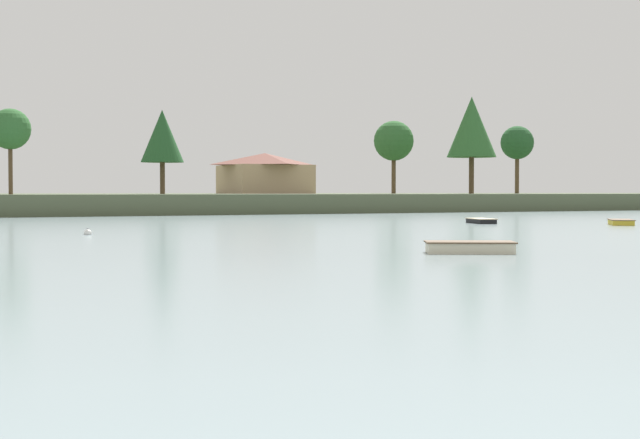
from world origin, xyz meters
TOP-DOWN VIEW (x-y plane):
  - dinghy_yellow at (31.06, 41.03)m, footprint 3.10×3.46m
  - dinghy_cream at (6.62, 22.50)m, footprint 3.37×2.69m
  - dinghy_black at (24.78, 47.35)m, footprint 2.00×3.22m
  - mooring_buoy_white at (-2.41, 42.01)m, footprint 0.39×0.39m
  - shore_tree_inland_b at (68.45, 100.33)m, footprint 4.59×4.59m
  - shore_tree_right at (55.64, 92.82)m, footprint 6.17×6.17m
  - shore_tree_right_mid at (15.85, 92.40)m, footprint 4.55×4.55m
  - shore_tree_inland_a at (50.16, 102.70)m, footprint 5.26×5.26m
  - shore_tree_center_left at (-0.80, 82.90)m, footprint 3.65×3.65m
  - cottage_behind_trees at (32.70, 104.89)m, footprint 10.50×10.28m

SIDE VIEW (x-z plane):
  - mooring_buoy_white at x=-2.41m, z-range -0.15..0.29m
  - dinghy_black at x=24.78m, z-range -0.11..0.35m
  - dinghy_yellow at x=31.06m, z-range -0.12..0.37m
  - dinghy_cream at x=6.62m, z-range -0.14..0.42m
  - cottage_behind_trees at x=32.70m, z-range 1.96..7.06m
  - shore_tree_center_left at x=-0.80m, z-range 3.83..11.50m
  - shore_tree_right_mid at x=15.85m, z-range 3.51..12.45m
  - shore_tree_inland_a at x=50.16m, z-range 3.98..13.57m
  - shore_tree_inland_b at x=68.45m, z-range 4.15..13.47m
  - shore_tree_right at x=55.64m, z-range 4.11..16.22m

